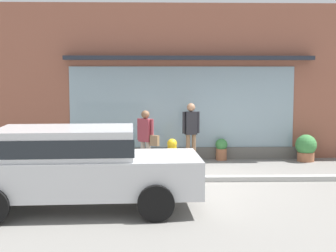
# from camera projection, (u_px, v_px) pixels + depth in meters

# --- Properties ---
(ground_plane) EXTENTS (60.00, 60.00, 0.00)m
(ground_plane) POSITION_uv_depth(u_px,v_px,m) (197.00, 179.00, 12.14)
(ground_plane) COLOR gray
(curb_strip) EXTENTS (14.00, 0.24, 0.12)m
(curb_strip) POSITION_uv_depth(u_px,v_px,m) (198.00, 179.00, 11.93)
(curb_strip) COLOR #B2B2AD
(curb_strip) RESTS_ON ground_plane
(storefront) EXTENTS (14.00, 0.81, 4.71)m
(storefront) POSITION_uv_depth(u_px,v_px,m) (188.00, 83.00, 15.06)
(storefront) COLOR #935642
(storefront) RESTS_ON ground_plane
(fire_hydrant) EXTENTS (0.43, 0.40, 0.89)m
(fire_hydrant) POSITION_uv_depth(u_px,v_px,m) (172.00, 156.00, 13.05)
(fire_hydrant) COLOR gold
(fire_hydrant) RESTS_ON ground_plane
(pedestrian_with_handbag) EXTENTS (0.59, 0.47, 1.64)m
(pedestrian_with_handbag) POSITION_uv_depth(u_px,v_px,m) (146.00, 136.00, 13.02)
(pedestrian_with_handbag) COLOR #9E9384
(pedestrian_with_handbag) RESTS_ON ground_plane
(pedestrian_passerby) EXTENTS (0.50, 0.27, 1.76)m
(pedestrian_passerby) POSITION_uv_depth(u_px,v_px,m) (191.00, 128.00, 14.07)
(pedestrian_passerby) COLOR brown
(pedestrian_passerby) RESTS_ON ground_plane
(parked_car_silver) EXTENTS (4.67, 2.12, 1.58)m
(parked_car_silver) POSITION_uv_depth(u_px,v_px,m) (74.00, 163.00, 9.36)
(parked_car_silver) COLOR silver
(parked_car_silver) RESTS_ON ground_plane
(potted_plant_window_right) EXTENTS (0.47, 0.47, 0.64)m
(potted_plant_window_right) POSITION_uv_depth(u_px,v_px,m) (23.00, 150.00, 14.48)
(potted_plant_window_right) COLOR #9E6042
(potted_plant_window_right) RESTS_ON ground_plane
(potted_plant_corner_tall) EXTENTS (0.53, 0.53, 0.70)m
(potted_plant_corner_tall) POSITION_uv_depth(u_px,v_px,m) (124.00, 151.00, 14.39)
(potted_plant_corner_tall) COLOR #4C4C51
(potted_plant_corner_tall) RESTS_ON ground_plane
(potted_plant_near_hydrant) EXTENTS (0.62, 0.62, 0.80)m
(potted_plant_near_hydrant) POSITION_uv_depth(u_px,v_px,m) (306.00, 147.00, 14.64)
(potted_plant_near_hydrant) COLOR #9E6042
(potted_plant_near_hydrant) RESTS_ON ground_plane
(potted_plant_doorstep) EXTENTS (0.36, 0.36, 0.65)m
(potted_plant_doorstep) POSITION_uv_depth(u_px,v_px,m) (221.00, 149.00, 14.86)
(potted_plant_doorstep) COLOR #9E6042
(potted_plant_doorstep) RESTS_ON ground_plane
(potted_plant_window_center) EXTENTS (0.41, 0.41, 0.90)m
(potted_plant_window_center) POSITION_uv_depth(u_px,v_px,m) (57.00, 147.00, 14.71)
(potted_plant_window_center) COLOR #4C4C51
(potted_plant_window_center) RESTS_ON ground_plane
(potted_plant_trailing_edge) EXTENTS (0.46, 0.46, 0.74)m
(potted_plant_trailing_edge) POSITION_uv_depth(u_px,v_px,m) (85.00, 147.00, 14.74)
(potted_plant_trailing_edge) COLOR #B7B2A3
(potted_plant_trailing_edge) RESTS_ON ground_plane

